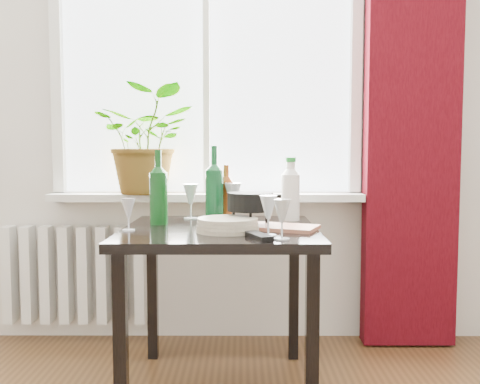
{
  "coord_description": "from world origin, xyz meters",
  "views": [
    {
      "loc": [
        0.2,
        -0.8,
        1.08
      ],
      "look_at": [
        0.19,
        1.55,
        0.9
      ],
      "focal_mm": 40.0,
      "sensor_mm": 36.0,
      "label": 1
    }
  ],
  "objects_px": {
    "fondue_pot": "(250,210)",
    "bottle_amber": "(226,192)",
    "wineglass_front_left": "(128,214)",
    "cleaning_bottle": "(290,188)",
    "wineglass_back_center": "(233,202)",
    "wine_bottle_left": "(158,186)",
    "wineglass_far_right": "(282,219)",
    "wineglass_back_left": "(191,201)",
    "potted_plant": "(148,140)",
    "plate_stack": "(228,225)",
    "tv_remote": "(258,236)",
    "wineglass_front_right": "(268,215)",
    "table": "(220,248)",
    "cutting_board": "(282,227)",
    "wine_bottle_right": "(214,183)",
    "radiator": "(75,274)"
  },
  "relations": [
    {
      "from": "bottle_amber",
      "to": "plate_stack",
      "type": "height_order",
      "value": "bottle_amber"
    },
    {
      "from": "fondue_pot",
      "to": "bottle_amber",
      "type": "bearing_deg",
      "value": 115.15
    },
    {
      "from": "wine_bottle_left",
      "to": "fondue_pot",
      "type": "distance_m",
      "value": 0.45
    },
    {
      "from": "cleaning_bottle",
      "to": "plate_stack",
      "type": "height_order",
      "value": "cleaning_bottle"
    },
    {
      "from": "wine_bottle_left",
      "to": "tv_remote",
      "type": "bearing_deg",
      "value": -41.69
    },
    {
      "from": "bottle_amber",
      "to": "wineglass_front_left",
      "type": "bearing_deg",
      "value": -139.75
    },
    {
      "from": "wine_bottle_left",
      "to": "wineglass_front_left",
      "type": "distance_m",
      "value": 0.25
    },
    {
      "from": "table",
      "to": "tv_remote",
      "type": "xyz_separation_m",
      "value": [
        0.16,
        -0.3,
        0.1
      ]
    },
    {
      "from": "wineglass_back_left",
      "to": "fondue_pot",
      "type": "relative_size",
      "value": 0.78
    },
    {
      "from": "bottle_amber",
      "to": "cleaning_bottle",
      "type": "xyz_separation_m",
      "value": [
        0.31,
        0.01,
        0.02
      ]
    },
    {
      "from": "wineglass_back_center",
      "to": "fondue_pot",
      "type": "bearing_deg",
      "value": -66.42
    },
    {
      "from": "wine_bottle_left",
      "to": "wineglass_front_left",
      "type": "relative_size",
      "value": 2.48
    },
    {
      "from": "wineglass_front_right",
      "to": "plate_stack",
      "type": "xyz_separation_m",
      "value": [
        -0.17,
        0.11,
        -0.05
      ]
    },
    {
      "from": "wine_bottle_right",
      "to": "fondue_pot",
      "type": "distance_m",
      "value": 0.27
    },
    {
      "from": "cleaning_bottle",
      "to": "wineglass_back_center",
      "type": "distance_m",
      "value": 0.29
    },
    {
      "from": "radiator",
      "to": "wine_bottle_right",
      "type": "distance_m",
      "value": 1.08
    },
    {
      "from": "wine_bottle_right",
      "to": "wineglass_front_right",
      "type": "height_order",
      "value": "wine_bottle_right"
    },
    {
      "from": "fondue_pot",
      "to": "wineglass_far_right",
      "type": "bearing_deg",
      "value": -69.73
    },
    {
      "from": "plate_stack",
      "to": "cutting_board",
      "type": "distance_m",
      "value": 0.24
    },
    {
      "from": "wineglass_back_left",
      "to": "plate_stack",
      "type": "distance_m",
      "value": 0.47
    },
    {
      "from": "wineglass_back_left",
      "to": "wine_bottle_left",
      "type": "bearing_deg",
      "value": -124.18
    },
    {
      "from": "cleaning_bottle",
      "to": "wineglass_back_center",
      "type": "bearing_deg",
      "value": -165.67
    },
    {
      "from": "potted_plant",
      "to": "cutting_board",
      "type": "bearing_deg",
      "value": -41.81
    },
    {
      "from": "wine_bottle_right",
      "to": "wineglass_back_center",
      "type": "xyz_separation_m",
      "value": [
        0.09,
        -0.0,
        -0.09
      ]
    },
    {
      "from": "fondue_pot",
      "to": "tv_remote",
      "type": "xyz_separation_m",
      "value": [
        0.03,
        -0.29,
        -0.07
      ]
    },
    {
      "from": "wineglass_front_right",
      "to": "wineglass_back_center",
      "type": "xyz_separation_m",
      "value": [
        -0.15,
        0.41,
        0.01
      ]
    },
    {
      "from": "wine_bottle_right",
      "to": "bottle_amber",
      "type": "height_order",
      "value": "wine_bottle_right"
    },
    {
      "from": "bottle_amber",
      "to": "plate_stack",
      "type": "distance_m",
      "value": 0.38
    },
    {
      "from": "cleaning_bottle",
      "to": "wineglass_front_left",
      "type": "height_order",
      "value": "cleaning_bottle"
    },
    {
      "from": "wineglass_front_right",
      "to": "wineglass_front_left",
      "type": "xyz_separation_m",
      "value": [
        -0.59,
        0.13,
        -0.01
      ]
    },
    {
      "from": "table",
      "to": "cleaning_bottle",
      "type": "height_order",
      "value": "cleaning_bottle"
    },
    {
      "from": "wineglass_back_center",
      "to": "wineglass_front_right",
      "type": "bearing_deg",
      "value": -70.22
    },
    {
      "from": "wineglass_back_left",
      "to": "wineglass_front_left",
      "type": "xyz_separation_m",
      "value": [
        -0.23,
        -0.4,
        -0.02
      ]
    },
    {
      "from": "table",
      "to": "fondue_pot",
      "type": "xyz_separation_m",
      "value": [
        0.13,
        -0.01,
        0.17
      ]
    },
    {
      "from": "cleaning_bottle",
      "to": "plate_stack",
      "type": "relative_size",
      "value": 1.19
    },
    {
      "from": "fondue_pot",
      "to": "tv_remote",
      "type": "relative_size",
      "value": 1.31
    },
    {
      "from": "wine_bottle_left",
      "to": "wineglass_far_right",
      "type": "bearing_deg",
      "value": -38.98
    },
    {
      "from": "wine_bottle_left",
      "to": "cutting_board",
      "type": "relative_size",
      "value": 1.17
    },
    {
      "from": "cleaning_bottle",
      "to": "tv_remote",
      "type": "bearing_deg",
      "value": -107.68
    },
    {
      "from": "wineglass_front_right",
      "to": "cleaning_bottle",
      "type": "bearing_deg",
      "value": 74.76
    },
    {
      "from": "wineglass_back_center",
      "to": "fondue_pot",
      "type": "distance_m",
      "value": 0.2
    },
    {
      "from": "wine_bottle_left",
      "to": "cleaning_bottle",
      "type": "relative_size",
      "value": 1.11
    },
    {
      "from": "potted_plant",
      "to": "plate_stack",
      "type": "xyz_separation_m",
      "value": [
        0.45,
        -0.68,
        -0.37
      ]
    },
    {
      "from": "potted_plant",
      "to": "bottle_amber",
      "type": "height_order",
      "value": "potted_plant"
    },
    {
      "from": "potted_plant",
      "to": "cutting_board",
      "type": "height_order",
      "value": "potted_plant"
    },
    {
      "from": "wineglass_front_left",
      "to": "fondue_pot",
      "type": "height_order",
      "value": "fondue_pot"
    },
    {
      "from": "table",
      "to": "wineglass_far_right",
      "type": "bearing_deg",
      "value": -52.89
    },
    {
      "from": "table",
      "to": "potted_plant",
      "type": "height_order",
      "value": "potted_plant"
    },
    {
      "from": "wineglass_back_left",
      "to": "cutting_board",
      "type": "relative_size",
      "value": 0.6
    },
    {
      "from": "cleaning_bottle",
      "to": "cutting_board",
      "type": "distance_m",
      "value": 0.34
    }
  ]
}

